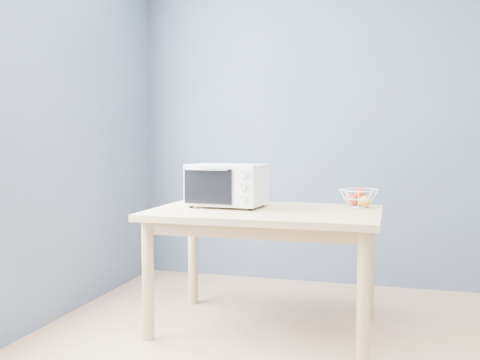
# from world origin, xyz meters

# --- Properties ---
(room) EXTENTS (4.01, 4.51, 2.61)m
(room) POSITION_xyz_m (0.00, 0.00, 1.30)
(room) COLOR tan
(room) RESTS_ON ground
(dining_table) EXTENTS (1.40, 0.90, 0.75)m
(dining_table) POSITION_xyz_m (-0.64, 1.03, 0.65)
(dining_table) COLOR tan
(dining_table) RESTS_ON ground
(toaster_oven) EXTENTS (0.50, 0.37, 0.28)m
(toaster_oven) POSITION_xyz_m (-0.93, 1.10, 0.90)
(toaster_oven) COLOR silver
(toaster_oven) RESTS_ON dining_table
(fruit_basket) EXTENTS (0.26, 0.26, 0.13)m
(fruit_basket) POSITION_xyz_m (-0.09, 1.32, 0.81)
(fruit_basket) COLOR white
(fruit_basket) RESTS_ON dining_table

